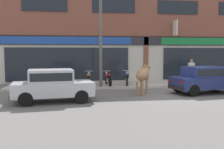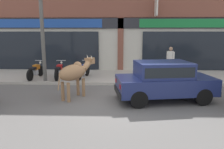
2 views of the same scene
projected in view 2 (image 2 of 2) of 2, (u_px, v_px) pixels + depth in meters
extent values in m
plane|color=#605E5B|center=(121.00, 99.00, 8.30)|extent=(90.00, 90.00, 0.00)
cube|color=#B7AFA3|center=(120.00, 76.00, 12.26)|extent=(19.00, 3.70, 0.13)
cube|color=beige|center=(120.00, 45.00, 14.03)|extent=(23.00, 0.55, 3.40)
cube|color=#28282D|center=(121.00, 23.00, 13.47)|extent=(22.08, 0.08, 0.64)
cube|color=black|center=(31.00, 51.00, 13.97)|extent=(8.74, 0.10, 2.40)
cube|color=#1E479E|center=(29.00, 23.00, 13.62)|extent=(9.20, 0.05, 0.52)
cube|color=brown|center=(120.00, 45.00, 13.75)|extent=(0.36, 0.12, 3.40)
cube|color=black|center=(213.00, 51.00, 13.60)|extent=(8.74, 0.10, 2.40)
cube|color=#197A38|center=(215.00, 23.00, 13.25)|extent=(9.20, 0.05, 0.52)
cube|color=silver|center=(156.00, 6.00, 12.82)|extent=(0.08, 0.80, 1.10)
ellipsoid|color=#936B47|center=(73.00, 72.00, 8.24)|extent=(1.14, 1.47, 0.60)
sphere|color=#936B47|center=(78.00, 66.00, 8.43)|extent=(0.32, 0.32, 0.32)
cylinder|color=#936B47|center=(78.00, 86.00, 8.80)|extent=(0.12, 0.12, 0.72)
cylinder|color=#936B47|center=(84.00, 87.00, 8.65)|extent=(0.12, 0.12, 0.72)
cylinder|color=#936B47|center=(63.00, 91.00, 8.07)|extent=(0.12, 0.12, 0.72)
cylinder|color=#936B47|center=(69.00, 93.00, 7.92)|extent=(0.12, 0.12, 0.72)
cylinder|color=#936B47|center=(86.00, 66.00, 8.89)|extent=(0.44, 0.52, 0.43)
cube|color=#936B47|center=(90.00, 61.00, 9.08)|extent=(0.37, 0.42, 0.26)
cube|color=brown|center=(93.00, 61.00, 9.24)|extent=(0.21, 0.20, 0.14)
cone|color=beige|center=(87.00, 57.00, 9.06)|extent=(0.10, 0.13, 0.19)
cone|color=beige|center=(91.00, 57.00, 8.96)|extent=(0.10, 0.13, 0.19)
cube|color=#936B47|center=(86.00, 59.00, 9.08)|extent=(0.14, 0.10, 0.10)
cube|color=#936B47|center=(92.00, 60.00, 8.92)|extent=(0.14, 0.10, 0.10)
cylinder|color=#936B47|center=(59.00, 82.00, 7.66)|extent=(0.12, 0.16, 0.60)
cylinder|color=black|center=(185.00, 87.00, 8.99)|extent=(0.62, 0.27, 0.60)
cylinder|color=black|center=(203.00, 97.00, 7.58)|extent=(0.62, 0.27, 0.60)
cylinder|color=black|center=(130.00, 89.00, 8.71)|extent=(0.62, 0.27, 0.60)
cylinder|color=black|center=(139.00, 99.00, 7.31)|extent=(0.62, 0.27, 0.60)
cube|color=navy|center=(165.00, 85.00, 8.09)|extent=(3.71, 2.12, 0.60)
cube|color=navy|center=(163.00, 69.00, 7.97)|extent=(2.10, 1.72, 0.56)
cube|color=black|center=(163.00, 69.00, 7.97)|extent=(1.95, 1.71, 0.35)
cube|color=black|center=(208.00, 89.00, 8.34)|extent=(0.35, 1.52, 0.20)
cube|color=black|center=(119.00, 92.00, 7.92)|extent=(0.35, 1.52, 0.20)
sphere|color=silver|center=(203.00, 79.00, 8.75)|extent=(0.14, 0.14, 0.14)
sphere|color=silver|center=(217.00, 84.00, 7.82)|extent=(0.14, 0.14, 0.14)
cube|color=red|center=(116.00, 80.00, 8.34)|extent=(0.05, 0.16, 0.14)
cube|color=red|center=(120.00, 87.00, 7.38)|extent=(0.05, 0.16, 0.14)
cylinder|color=black|center=(41.00, 71.00, 12.01)|extent=(0.14, 0.57, 0.56)
cylinder|color=black|center=(30.00, 75.00, 10.79)|extent=(0.14, 0.57, 0.56)
cube|color=#B2B5BA|center=(35.00, 72.00, 11.38)|extent=(0.22, 0.33, 0.24)
cube|color=orange|center=(36.00, 67.00, 11.48)|extent=(0.27, 0.41, 0.24)
cube|color=black|center=(33.00, 69.00, 11.10)|extent=(0.25, 0.53, 0.12)
cylinder|color=#B2B5BA|center=(40.00, 66.00, 11.90)|extent=(0.06, 0.27, 0.59)
cylinder|color=#B2B5BA|center=(40.00, 60.00, 11.88)|extent=(0.52, 0.07, 0.03)
sphere|color=silver|center=(40.00, 63.00, 11.96)|extent=(0.12, 0.12, 0.12)
cylinder|color=#B2B5BA|center=(30.00, 75.00, 11.05)|extent=(0.09, 0.48, 0.06)
cylinder|color=black|center=(62.00, 71.00, 12.02)|extent=(0.13, 0.56, 0.56)
cylinder|color=black|center=(56.00, 75.00, 10.79)|extent=(0.13, 0.56, 0.56)
cube|color=#B2B5BA|center=(59.00, 72.00, 11.38)|extent=(0.22, 0.33, 0.24)
cube|color=red|center=(59.00, 67.00, 11.48)|extent=(0.26, 0.41, 0.24)
cube|color=black|center=(58.00, 69.00, 11.10)|extent=(0.25, 0.53, 0.12)
cylinder|color=#B2B5BA|center=(61.00, 66.00, 11.90)|extent=(0.05, 0.27, 0.59)
cylinder|color=#B2B5BA|center=(61.00, 60.00, 11.89)|extent=(0.52, 0.06, 0.03)
sphere|color=silver|center=(61.00, 63.00, 11.97)|extent=(0.12, 0.12, 0.12)
cylinder|color=#B2B5BA|center=(55.00, 75.00, 11.04)|extent=(0.09, 0.48, 0.06)
cylinder|color=black|center=(87.00, 71.00, 12.08)|extent=(0.21, 0.57, 0.56)
cylinder|color=black|center=(79.00, 75.00, 10.88)|extent=(0.21, 0.57, 0.56)
cube|color=#B2B5BA|center=(83.00, 72.00, 11.46)|extent=(0.26, 0.35, 0.24)
cube|color=navy|center=(84.00, 67.00, 11.56)|extent=(0.31, 0.44, 0.24)
cube|color=black|center=(81.00, 68.00, 11.18)|extent=(0.32, 0.55, 0.12)
cylinder|color=#B2B5BA|center=(87.00, 65.00, 11.96)|extent=(0.09, 0.27, 0.59)
cylinder|color=#B2B5BA|center=(87.00, 60.00, 11.95)|extent=(0.52, 0.13, 0.03)
sphere|color=silver|center=(87.00, 62.00, 12.03)|extent=(0.12, 0.12, 0.12)
cylinder|color=#B2B5BA|center=(78.00, 75.00, 11.15)|extent=(0.15, 0.48, 0.06)
cylinder|color=#2D2D33|center=(169.00, 69.00, 12.00)|extent=(0.11, 0.11, 0.82)
cylinder|color=#2D2D33|center=(171.00, 69.00, 11.86)|extent=(0.11, 0.11, 0.82)
cylinder|color=silver|center=(171.00, 56.00, 11.79)|extent=(0.32, 0.32, 0.56)
cylinder|color=silver|center=(167.00, 56.00, 11.96)|extent=(0.08, 0.08, 0.56)
cylinder|color=silver|center=(174.00, 57.00, 11.64)|extent=(0.08, 0.08, 0.56)
sphere|color=tan|center=(171.00, 49.00, 11.72)|extent=(0.20, 0.20, 0.20)
cylinder|color=#595651|center=(42.00, 24.00, 10.32)|extent=(0.18, 0.18, 5.55)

